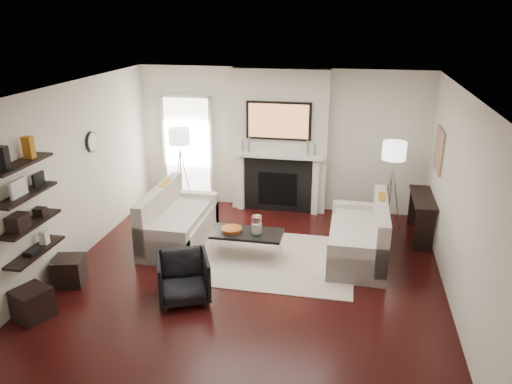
% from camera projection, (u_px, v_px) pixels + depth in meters
% --- Properties ---
extents(room_envelope, '(6.00, 6.00, 6.00)m').
position_uv_depth(room_envelope, '(247.00, 193.00, 6.73)').
color(room_envelope, black).
rests_on(room_envelope, ground).
extents(chimney_breast, '(1.80, 0.25, 2.70)m').
position_uv_depth(chimney_breast, '(280.00, 142.00, 9.38)').
color(chimney_breast, silver).
rests_on(chimney_breast, floor).
extents(fireplace_surround, '(1.30, 0.02, 1.04)m').
position_uv_depth(fireplace_surround, '(278.00, 186.00, 9.54)').
color(fireplace_surround, black).
rests_on(fireplace_surround, floor).
extents(firebox, '(0.75, 0.02, 0.65)m').
position_uv_depth(firebox, '(278.00, 189.00, 9.55)').
color(firebox, black).
rests_on(firebox, floor).
extents(mantel_pilaster_l, '(0.12, 0.08, 1.10)m').
position_uv_depth(mantel_pilaster_l, '(241.00, 182.00, 9.63)').
color(mantel_pilaster_l, white).
rests_on(mantel_pilaster_l, floor).
extents(mantel_pilaster_r, '(0.12, 0.08, 1.10)m').
position_uv_depth(mantel_pilaster_r, '(315.00, 187.00, 9.37)').
color(mantel_pilaster_r, white).
rests_on(mantel_pilaster_r, floor).
extents(mantel_shelf, '(1.70, 0.18, 0.07)m').
position_uv_depth(mantel_shelf, '(278.00, 156.00, 9.28)').
color(mantel_shelf, white).
rests_on(mantel_shelf, chimney_breast).
extents(tv_body, '(1.20, 0.06, 0.70)m').
position_uv_depth(tv_body, '(279.00, 121.00, 9.08)').
color(tv_body, black).
rests_on(tv_body, chimney_breast).
extents(tv_screen, '(1.10, 0.00, 0.62)m').
position_uv_depth(tv_screen, '(278.00, 121.00, 9.05)').
color(tv_screen, '#BF723F').
rests_on(tv_screen, tv_body).
extents(candlestick_l_tall, '(0.04, 0.04, 0.30)m').
position_uv_depth(candlestick_l_tall, '(249.00, 145.00, 9.33)').
color(candlestick_l_tall, silver).
rests_on(candlestick_l_tall, mantel_shelf).
extents(candlestick_l_short, '(0.04, 0.04, 0.24)m').
position_uv_depth(candlestick_l_short, '(242.00, 146.00, 9.37)').
color(candlestick_l_short, silver).
rests_on(candlestick_l_short, mantel_shelf).
extents(candlestick_r_tall, '(0.04, 0.04, 0.30)m').
position_uv_depth(candlestick_r_tall, '(308.00, 148.00, 9.13)').
color(candlestick_r_tall, silver).
rests_on(candlestick_r_tall, mantel_shelf).
extents(candlestick_r_short, '(0.04, 0.04, 0.24)m').
position_uv_depth(candlestick_r_short, '(315.00, 150.00, 9.12)').
color(candlestick_r_short, silver).
rests_on(candlestick_r_short, mantel_shelf).
extents(hallway_panel, '(0.90, 0.02, 2.10)m').
position_uv_depth(hallway_panel, '(188.00, 151.00, 9.91)').
color(hallway_panel, white).
rests_on(hallway_panel, floor).
extents(door_trim_l, '(0.06, 0.06, 2.16)m').
position_uv_depth(door_trim_l, '(165.00, 150.00, 9.98)').
color(door_trim_l, white).
rests_on(door_trim_l, floor).
extents(door_trim_r, '(0.06, 0.06, 2.16)m').
position_uv_depth(door_trim_r, '(211.00, 152.00, 9.81)').
color(door_trim_r, white).
rests_on(door_trim_r, floor).
extents(door_trim_top, '(1.02, 0.06, 0.06)m').
position_uv_depth(door_trim_top, '(185.00, 96.00, 9.53)').
color(door_trim_top, white).
rests_on(door_trim_top, wall_back).
extents(rug, '(2.60, 2.00, 0.01)m').
position_uv_depth(rug, '(270.00, 259.00, 7.81)').
color(rug, '#C4B0A0').
rests_on(rug, floor).
extents(loveseat_left_base, '(0.85, 1.80, 0.42)m').
position_uv_depth(loveseat_left_base, '(180.00, 230.00, 8.35)').
color(loveseat_left_base, beige).
rests_on(loveseat_left_base, floor).
extents(loveseat_left_back, '(0.18, 1.80, 0.80)m').
position_uv_depth(loveseat_left_back, '(160.00, 211.00, 8.30)').
color(loveseat_left_back, beige).
rests_on(loveseat_left_back, floor).
extents(loveseat_left_arm_n, '(0.85, 0.18, 0.60)m').
position_uv_depth(loveseat_left_arm_n, '(162.00, 246.00, 7.57)').
color(loveseat_left_arm_n, beige).
rests_on(loveseat_left_arm_n, floor).
extents(loveseat_left_arm_s, '(0.85, 0.18, 0.60)m').
position_uv_depth(loveseat_left_arm_s, '(195.00, 208.00, 9.06)').
color(loveseat_left_arm_s, beige).
rests_on(loveseat_left_arm_s, floor).
extents(loveseat_left_cushion, '(0.63, 1.44, 0.10)m').
position_uv_depth(loveseat_left_cushion, '(182.00, 216.00, 8.25)').
color(loveseat_left_cushion, beige).
rests_on(loveseat_left_cushion, loveseat_left_base).
extents(pillow_left_orange, '(0.10, 0.42, 0.42)m').
position_uv_depth(pillow_left_orange, '(166.00, 194.00, 8.51)').
color(pillow_left_orange, '#B87416').
rests_on(pillow_left_orange, loveseat_left_cushion).
extents(pillow_left_charcoal, '(0.10, 0.40, 0.40)m').
position_uv_depth(pillow_left_charcoal, '(152.00, 207.00, 7.96)').
color(pillow_left_charcoal, black).
rests_on(pillow_left_charcoal, loveseat_left_cushion).
extents(loveseat_right_base, '(0.85, 1.80, 0.42)m').
position_uv_depth(loveseat_right_base, '(357.00, 245.00, 7.81)').
color(loveseat_right_base, beige).
rests_on(loveseat_right_base, floor).
extents(loveseat_right_back, '(0.18, 1.80, 0.80)m').
position_uv_depth(loveseat_right_back, '(380.00, 228.00, 7.65)').
color(loveseat_right_back, beige).
rests_on(loveseat_right_back, floor).
extents(loveseat_right_arm_n, '(0.85, 0.18, 0.60)m').
position_uv_depth(loveseat_right_arm_n, '(357.00, 264.00, 7.04)').
color(loveseat_right_arm_n, beige).
rests_on(loveseat_right_arm_n, floor).
extents(loveseat_right_arm_s, '(0.85, 0.18, 0.60)m').
position_uv_depth(loveseat_right_arm_s, '(357.00, 220.00, 8.53)').
color(loveseat_right_arm_s, beige).
rests_on(loveseat_right_arm_s, floor).
extents(loveseat_right_cushion, '(0.63, 1.44, 0.10)m').
position_uv_depth(loveseat_right_cushion, '(355.00, 229.00, 7.74)').
color(loveseat_right_cushion, beige).
rests_on(loveseat_right_cushion, loveseat_right_base).
extents(pillow_right_orange, '(0.10, 0.42, 0.42)m').
position_uv_depth(pillow_right_orange, '(381.00, 209.00, 7.85)').
color(pillow_right_orange, '#B87416').
rests_on(pillow_right_orange, loveseat_right_cushion).
extents(pillow_right_charcoal, '(0.10, 0.40, 0.40)m').
position_uv_depth(pillow_right_charcoal, '(382.00, 224.00, 7.30)').
color(pillow_right_charcoal, black).
rests_on(pillow_right_charcoal, loveseat_right_cushion).
extents(coffee_table, '(1.10, 0.55, 0.04)m').
position_uv_depth(coffee_table, '(247.00, 233.00, 7.76)').
color(coffee_table, black).
rests_on(coffee_table, floor).
extents(coffee_leg_nw, '(0.02, 0.02, 0.38)m').
position_uv_depth(coffee_leg_nw, '(213.00, 249.00, 7.72)').
color(coffee_leg_nw, silver).
rests_on(coffee_leg_nw, floor).
extents(coffee_leg_ne, '(0.02, 0.02, 0.38)m').
position_uv_depth(coffee_leg_ne, '(277.00, 255.00, 7.54)').
color(coffee_leg_ne, silver).
rests_on(coffee_leg_ne, floor).
extents(coffee_leg_sw, '(0.02, 0.02, 0.38)m').
position_uv_depth(coffee_leg_sw, '(220.00, 237.00, 8.13)').
color(coffee_leg_sw, silver).
rests_on(coffee_leg_sw, floor).
extents(coffee_leg_se, '(0.02, 0.02, 0.38)m').
position_uv_depth(coffee_leg_se, '(281.00, 242.00, 7.95)').
color(coffee_leg_se, silver).
rests_on(coffee_leg_se, floor).
extents(hurricane_glass, '(0.16, 0.16, 0.28)m').
position_uv_depth(hurricane_glass, '(257.00, 225.00, 7.68)').
color(hurricane_glass, white).
rests_on(hurricane_glass, coffee_table).
extents(hurricane_candle, '(0.11, 0.11, 0.16)m').
position_uv_depth(hurricane_candle, '(257.00, 229.00, 7.70)').
color(hurricane_candle, white).
rests_on(hurricane_candle, coffee_table).
extents(copper_bowl, '(0.33, 0.33, 0.05)m').
position_uv_depth(copper_bowl, '(232.00, 230.00, 7.79)').
color(copper_bowl, '#BC571F').
rests_on(copper_bowl, coffee_table).
extents(armchair, '(0.87, 0.84, 0.69)m').
position_uv_depth(armchair, '(183.00, 276.00, 6.63)').
color(armchair, black).
rests_on(armchair, floor).
extents(lamp_left_post, '(0.02, 0.02, 1.20)m').
position_uv_depth(lamp_left_post, '(182.00, 179.00, 9.64)').
color(lamp_left_post, silver).
rests_on(lamp_left_post, floor).
extents(lamp_left_shade, '(0.40, 0.40, 0.30)m').
position_uv_depth(lamp_left_shade, '(179.00, 136.00, 9.35)').
color(lamp_left_shade, white).
rests_on(lamp_left_shade, lamp_left_post).
extents(lamp_left_leg_a, '(0.25, 0.02, 1.23)m').
position_uv_depth(lamp_left_leg_a, '(187.00, 180.00, 9.62)').
color(lamp_left_leg_a, silver).
rests_on(lamp_left_leg_a, floor).
extents(lamp_left_leg_b, '(0.14, 0.22, 1.23)m').
position_uv_depth(lamp_left_leg_b, '(180.00, 178.00, 9.74)').
color(lamp_left_leg_b, silver).
rests_on(lamp_left_leg_b, floor).
extents(lamp_left_leg_c, '(0.14, 0.22, 1.23)m').
position_uv_depth(lamp_left_leg_c, '(177.00, 181.00, 9.56)').
color(lamp_left_leg_c, silver).
rests_on(lamp_left_leg_c, floor).
extents(lamp_right_post, '(0.02, 0.02, 1.20)m').
position_uv_depth(lamp_right_post, '(390.00, 198.00, 8.68)').
color(lamp_right_post, silver).
rests_on(lamp_right_post, floor).
extents(lamp_right_shade, '(0.40, 0.40, 0.30)m').
position_uv_depth(lamp_right_shade, '(394.00, 151.00, 8.39)').
color(lamp_right_shade, white).
rests_on(lamp_right_shade, lamp_right_post).
extents(lamp_right_leg_a, '(0.25, 0.02, 1.23)m').
position_uv_depth(lamp_right_leg_a, '(396.00, 198.00, 8.66)').
color(lamp_right_leg_a, silver).
rests_on(lamp_right_leg_a, floor).
extents(lamp_right_leg_b, '(0.14, 0.22, 1.23)m').
position_uv_depth(lamp_right_leg_b, '(386.00, 196.00, 8.77)').
color(lamp_right_leg_b, silver).
rests_on(lamp_right_leg_b, floor).
extents(lamp_right_leg_c, '(0.14, 0.22, 1.23)m').
position_uv_depth(lamp_right_leg_c, '(387.00, 200.00, 8.60)').
color(lamp_right_leg_c, silver).
rests_on(lamp_right_leg_c, floor).
extents(console_top, '(0.35, 1.20, 0.04)m').
position_uv_depth(console_top, '(423.00, 198.00, 8.32)').
color(console_top, black).
rests_on(console_top, floor).
extents(console_leg_n, '(0.30, 0.04, 0.71)m').
position_uv_depth(console_leg_n, '(425.00, 231.00, 7.94)').
color(console_leg_n, black).
rests_on(console_leg_n, floor).
extents(console_leg_s, '(0.30, 0.04, 0.71)m').
position_uv_depth(console_leg_s, '(417.00, 207.00, 8.96)').
color(console_leg_s, black).
rests_on(console_leg_s, floor).
extents(wall_art, '(0.03, 0.70, 0.70)m').
position_uv_depth(wall_art, '(439.00, 150.00, 8.05)').
color(wall_art, '#9F704F').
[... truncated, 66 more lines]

